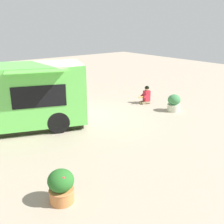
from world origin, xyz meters
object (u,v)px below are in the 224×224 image
(planter_flowering_near, at_px, (61,186))
(planter_flowering_far, at_px, (174,103))
(person_customer, at_px, (146,96))
(food_truck, at_px, (22,99))

(planter_flowering_near, bearing_deg, planter_flowering_far, 110.33)
(planter_flowering_near, bearing_deg, person_customer, 121.50)
(food_truck, bearing_deg, planter_flowering_near, -11.85)
(person_customer, bearing_deg, planter_flowering_far, 3.37)
(food_truck, distance_m, person_customer, 6.30)
(planter_flowering_near, bearing_deg, food_truck, 168.15)
(food_truck, relative_size, planter_flowering_near, 6.45)
(planter_flowering_far, bearing_deg, food_truck, -110.24)
(food_truck, relative_size, person_customer, 5.81)
(food_truck, xyz_separation_m, person_customer, (0.60, 6.22, -0.82))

